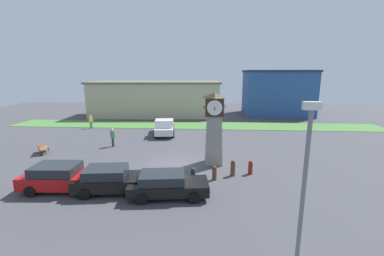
% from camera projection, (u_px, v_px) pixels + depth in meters
% --- Properties ---
extents(ground_plane, '(80.13, 80.13, 0.00)m').
position_uv_depth(ground_plane, '(175.00, 164.00, 19.62)').
color(ground_plane, '#424247').
extents(clock_tower, '(1.68, 1.69, 5.41)m').
position_uv_depth(clock_tower, '(214.00, 128.00, 19.18)').
color(clock_tower, gray).
rests_on(clock_tower, ground_plane).
extents(bollard_near_tower, '(0.30, 0.30, 0.97)m').
position_uv_depth(bollard_near_tower, '(250.00, 167.00, 17.57)').
color(bollard_near_tower, maroon).
rests_on(bollard_near_tower, ground_plane).
extents(bollard_mid_row, '(0.32, 0.32, 1.11)m').
position_uv_depth(bollard_mid_row, '(233.00, 168.00, 17.27)').
color(bollard_mid_row, brown).
rests_on(bollard_mid_row, ground_plane).
extents(bollard_far_row, '(0.29, 0.29, 0.95)m').
position_uv_depth(bollard_far_row, '(214.00, 173.00, 16.62)').
color(bollard_far_row, brown).
rests_on(bollard_far_row, ground_plane).
extents(bollard_end_row, '(0.30, 0.30, 1.14)m').
position_uv_depth(bollard_end_row, '(193.00, 176.00, 15.83)').
color(bollard_end_row, '#333338').
rests_on(bollard_end_row, ground_plane).
extents(car_navy_sedan, '(4.67, 2.29, 1.56)m').
position_uv_depth(car_navy_sedan, '(61.00, 177.00, 15.15)').
color(car_navy_sedan, '#A51111').
rests_on(car_navy_sedan, ground_plane).
extents(car_near_tower, '(4.41, 2.40, 1.49)m').
position_uv_depth(car_near_tower, '(110.00, 179.00, 14.90)').
color(car_near_tower, black).
rests_on(car_near_tower, ground_plane).
extents(car_by_building, '(4.62, 2.36, 1.39)m').
position_uv_depth(car_by_building, '(167.00, 184.00, 14.34)').
color(car_by_building, black).
rests_on(car_by_building, ground_plane).
extents(pickup_truck, '(2.69, 5.25, 1.85)m').
position_uv_depth(pickup_truck, '(164.00, 126.00, 28.79)').
color(pickup_truck, silver).
rests_on(pickup_truck, ground_plane).
extents(bench, '(1.15, 1.67, 0.90)m').
position_uv_depth(bench, '(43.00, 147.00, 22.09)').
color(bench, brown).
rests_on(bench, ground_plane).
extents(pedestrian_near_bench, '(0.43, 0.47, 1.65)m').
position_uv_depth(pedestrian_near_bench, '(91.00, 121.00, 31.92)').
color(pedestrian_near_bench, '#338C4C').
rests_on(pedestrian_near_bench, ground_plane).
extents(pedestrian_crossing_lot, '(0.46, 0.44, 1.74)m').
position_uv_depth(pedestrian_crossing_lot, '(113.00, 136.00, 24.06)').
color(pedestrian_crossing_lot, '#3F3F47').
rests_on(pedestrian_crossing_lot, ground_plane).
extents(street_lamp_near_road, '(0.50, 0.24, 6.01)m').
position_uv_depth(street_lamp_near_road, '(304.00, 182.00, 8.01)').
color(street_lamp_near_road, slate).
rests_on(street_lamp_near_road, ground_plane).
extents(warehouse_blue_far, '(20.89, 9.15, 5.47)m').
position_uv_depth(warehouse_blue_far, '(156.00, 99.00, 41.27)').
color(warehouse_blue_far, '#B7A88E').
rests_on(warehouse_blue_far, ground_plane).
extents(storefront_low_left, '(10.84, 7.98, 7.23)m').
position_uv_depth(storefront_low_left, '(277.00, 93.00, 41.99)').
color(storefront_low_left, '#2D5193').
rests_on(storefront_low_left, ground_plane).
extents(grass_verge_far, '(48.08, 4.81, 0.04)m').
position_uv_depth(grass_verge_far, '(194.00, 125.00, 33.90)').
color(grass_verge_far, '#477A38').
rests_on(grass_verge_far, ground_plane).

